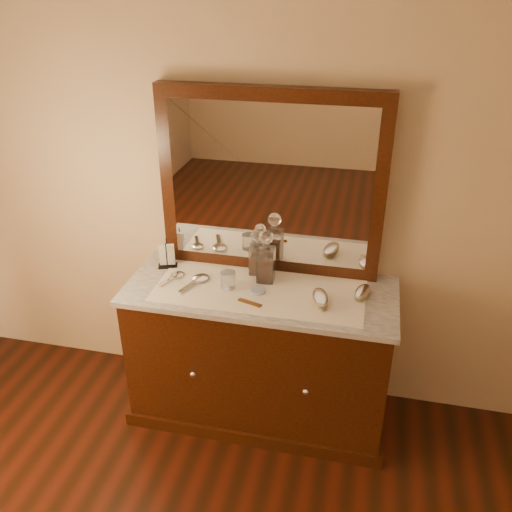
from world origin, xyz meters
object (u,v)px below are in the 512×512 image
(dresser_cabinet, at_px, (260,355))
(decanter_right, at_px, (266,262))
(pin_dish, at_px, (258,291))
(hand_mirror_outer, at_px, (175,276))
(decanter_left, at_px, (257,257))
(napkin_rack, at_px, (167,256))
(brush_far, at_px, (362,293))
(comb, at_px, (250,303))
(brush_near, at_px, (320,299))
(hand_mirror_inner, at_px, (198,280))
(mirror_frame, at_px, (270,184))

(dresser_cabinet, relative_size, decanter_right, 4.69)
(pin_dish, xyz_separation_m, hand_mirror_outer, (-0.48, 0.04, 0.00))
(decanter_left, bearing_deg, napkin_rack, -176.36)
(decanter_right, bearing_deg, brush_far, -5.71)
(pin_dish, xyz_separation_m, decanter_right, (0.02, 0.13, 0.11))
(comb, height_order, hand_mirror_outer, hand_mirror_outer)
(comb, bearing_deg, brush_near, 30.44)
(brush_near, relative_size, hand_mirror_inner, 0.82)
(brush_near, xyz_separation_m, hand_mirror_outer, (-0.81, 0.08, -0.02))
(hand_mirror_outer, bearing_deg, mirror_frame, 26.14)
(dresser_cabinet, relative_size, decanter_left, 5.45)
(comb, distance_m, napkin_rack, 0.62)
(napkin_rack, bearing_deg, hand_mirror_outer, -53.50)
(brush_near, distance_m, hand_mirror_outer, 0.81)
(decanter_left, distance_m, hand_mirror_outer, 0.46)
(comb, height_order, decanter_right, decanter_right)
(comb, relative_size, hand_mirror_inner, 0.57)
(mirror_frame, height_order, comb, mirror_frame)
(decanter_left, bearing_deg, pin_dish, -75.42)
(hand_mirror_outer, bearing_deg, pin_dish, -5.32)
(mirror_frame, distance_m, decanter_left, 0.41)
(dresser_cabinet, relative_size, napkin_rack, 8.69)
(brush_near, relative_size, hand_mirror_outer, 1.02)
(mirror_frame, bearing_deg, hand_mirror_outer, -153.86)
(decanter_left, distance_m, decanter_right, 0.10)
(decanter_left, xyz_separation_m, decanter_right, (0.07, -0.07, 0.02))
(dresser_cabinet, bearing_deg, mirror_frame, 90.00)
(comb, bearing_deg, hand_mirror_inner, 172.75)
(dresser_cabinet, bearing_deg, decanter_left, 109.07)
(pin_dish, bearing_deg, brush_near, -6.47)
(hand_mirror_outer, xyz_separation_m, hand_mirror_inner, (0.14, -0.01, 0.00))
(pin_dish, bearing_deg, decanter_left, 104.58)
(dresser_cabinet, relative_size, brush_near, 7.30)
(brush_far, bearing_deg, hand_mirror_inner, -177.23)
(mirror_frame, distance_m, hand_mirror_outer, 0.72)
(comb, distance_m, brush_near, 0.36)
(mirror_frame, xyz_separation_m, decanter_right, (0.01, -0.15, -0.38))
(dresser_cabinet, xyz_separation_m, brush_near, (0.33, -0.07, 0.47))
(decanter_right, relative_size, brush_near, 1.56)
(napkin_rack, xyz_separation_m, brush_far, (1.10, -0.09, -0.04))
(brush_near, height_order, hand_mirror_inner, brush_near)
(brush_near, height_order, brush_far, brush_near)
(decanter_left, height_order, hand_mirror_inner, decanter_left)
(dresser_cabinet, height_order, hand_mirror_inner, hand_mirror_inner)
(brush_far, bearing_deg, mirror_frame, 158.68)
(pin_dish, xyz_separation_m, brush_far, (0.53, 0.07, 0.01))
(dresser_cabinet, height_order, comb, comb)
(brush_far, bearing_deg, brush_near, -151.46)
(napkin_rack, bearing_deg, decanter_right, -3.62)
(dresser_cabinet, xyz_separation_m, comb, (-0.02, -0.15, 0.45))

